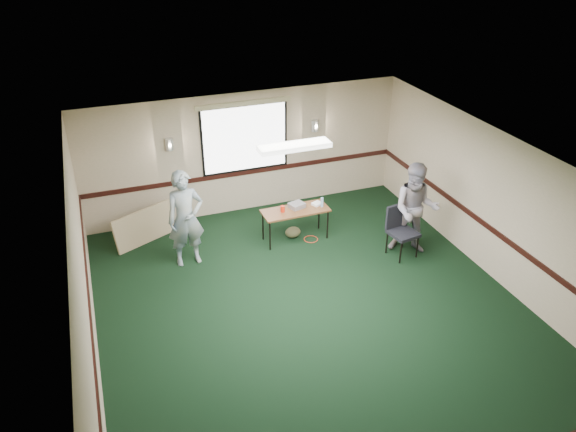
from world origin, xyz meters
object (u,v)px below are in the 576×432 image
object	(u,v)px
folding_table	(295,212)
person_right	(415,209)
person_left	(186,219)
projector	(297,205)
conference_chair	(400,227)

from	to	relation	value
folding_table	person_right	size ratio (longest dim) A/B	0.73
person_right	person_left	bearing A→B (deg)	-166.11
folding_table	projector	distance (m)	0.14
projector	person_left	bearing A→B (deg)	167.33
folding_table	conference_chair	bearing A→B (deg)	-35.65
person_left	person_right	xyz separation A→B (m)	(4.23, -1.11, -0.02)
conference_chair	person_left	world-z (taller)	person_left
projector	conference_chair	distance (m)	2.10
projector	person_left	size ratio (longest dim) A/B	0.15
folding_table	person_left	world-z (taller)	person_left
folding_table	projector	bearing A→B (deg)	52.93
projector	person_right	size ratio (longest dim) A/B	0.16
conference_chair	person_left	xyz separation A→B (m)	(-3.94, 1.10, 0.36)
folding_table	conference_chair	xyz separation A→B (m)	(1.72, -1.19, -0.04)
folding_table	projector	world-z (taller)	projector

